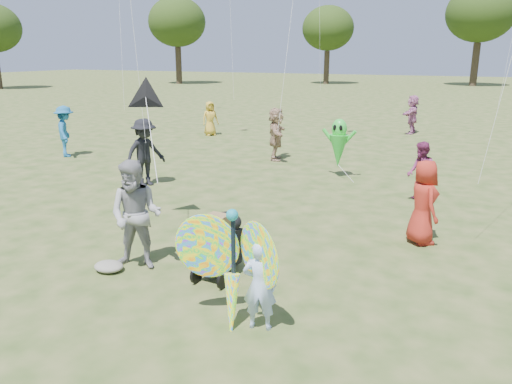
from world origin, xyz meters
TOP-DOWN VIEW (x-y plane):
  - ground at (0.00, 0.00)m, footprint 160.00×160.00m
  - child_girl at (1.02, -1.07)m, footprint 0.51×0.39m
  - adult_man at (-1.66, -0.14)m, footprint 1.07×0.93m
  - grey_bag at (-2.04, -0.48)m, footprint 0.51×0.42m
  - crowd_a at (2.59, 3.08)m, footprint 0.87×0.95m
  - crowd_b at (-4.88, 4.43)m, footprint 1.09×1.37m
  - crowd_d at (-2.92, 9.14)m, footprint 1.04×1.74m
  - crowd_e at (2.22, 5.83)m, footprint 0.82×0.90m
  - crowd_g at (-7.59, 12.84)m, footprint 0.83×0.87m
  - crowd_i at (-9.90, 6.61)m, footprint 1.27×1.31m
  - crowd_j at (0.52, 17.06)m, footprint 0.70×1.66m
  - jogging_stroller at (-0.21, 0.15)m, footprint 0.55×1.07m
  - butterfly_kite at (0.65, -1.12)m, footprint 1.74×0.75m
  - delta_kite_rig at (-2.79, 1.82)m, footprint 1.99×2.20m
  - alien_kite at (-0.30, 7.54)m, footprint 1.12×0.69m
  - tree_line at (3.67, 44.99)m, footprint 91.78×33.60m

SIDE VIEW (x-z plane):
  - ground at x=0.00m, z-range 0.00..0.00m
  - grey_bag at x=-2.04m, z-range 0.00..0.16m
  - jogging_stroller at x=-0.21m, z-range 0.07..1.16m
  - child_girl at x=1.02m, z-range 0.00..1.24m
  - crowd_g at x=-7.59m, z-range 0.00..1.50m
  - crowd_e at x=2.22m, z-range 0.00..1.52m
  - crowd_a at x=2.59m, z-range 0.00..1.63m
  - butterfly_kite at x=0.65m, z-range -0.08..1.75m
  - crowd_j at x=0.52m, z-range 0.00..1.74m
  - crowd_d at x=-2.92m, z-range 0.00..1.79m
  - crowd_i at x=-9.90m, z-range 0.00..1.79m
  - crowd_b at x=-4.88m, z-range 0.00..1.86m
  - adult_man at x=-1.66m, z-range 0.00..1.88m
  - alien_kite at x=-0.30m, z-range 0.10..1.84m
  - delta_kite_rig at x=-2.79m, z-range 1.90..3.50m
  - tree_line at x=3.67m, z-range 1.47..12.25m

